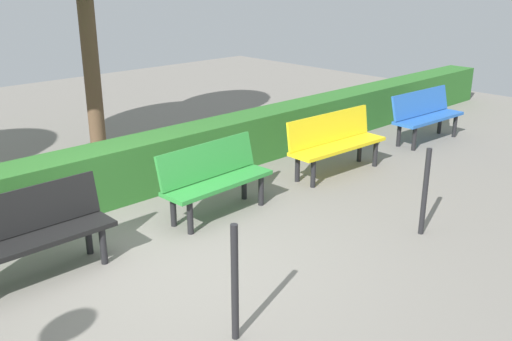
{
  "coord_description": "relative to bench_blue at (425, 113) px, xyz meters",
  "views": [
    {
      "loc": [
        2.92,
        4.36,
        2.79
      ],
      "look_at": [
        -1.49,
        -0.25,
        0.55
      ],
      "focal_mm": 40.05,
      "sensor_mm": 36.0,
      "label": 1
    }
  ],
  "objects": [
    {
      "name": "bench_green",
      "position": [
        4.63,
        -0.07,
        -0.0
      ],
      "size": [
        1.47,
        0.53,
        0.86
      ],
      "rotation": [
        0.0,
        0.0,
        0.04
      ],
      "color": "#2D8C38",
      "rests_on": "ground_plane"
    },
    {
      "name": "railing_post_mid",
      "position": [
        3.32,
        1.96,
        0.02
      ],
      "size": [
        0.06,
        0.06,
        1.0
      ],
      "primitive_type": "cylinder",
      "color": "black",
      "rests_on": "ground_plane"
    },
    {
      "name": "ground_plane",
      "position": [
        5.76,
        0.52,
        -0.48
      ],
      "size": [
        20.89,
        20.89,
        0.0
      ],
      "primitive_type": "plane",
      "color": "gray"
    },
    {
      "name": "bench_yellow",
      "position": [
        2.41,
        -0.03,
        0.0
      ],
      "size": [
        1.67,
        0.53,
        0.86
      ],
      "rotation": [
        0.0,
        0.0,
        -0.05
      ],
      "color": "yellow",
      "rests_on": "ground_plane"
    },
    {
      "name": "bench_black",
      "position": [
        6.9,
        -0.1,
        0.0
      ],
      "size": [
        1.61,
        0.46,
        0.86
      ],
      "rotation": [
        0.0,
        0.0,
        0.0
      ],
      "color": "black",
      "rests_on": "ground_plane"
    },
    {
      "name": "hedge_row",
      "position": [
        4.73,
        -1.3,
        -0.12
      ],
      "size": [
        16.89,
        0.57,
        0.73
      ],
      "primitive_type": "cube",
      "color": "#2D6B28",
      "rests_on": "ground_plane"
    },
    {
      "name": "railing_post_far",
      "position": [
        6.11,
        1.96,
        0.02
      ],
      "size": [
        0.06,
        0.06,
        1.0
      ],
      "primitive_type": "cylinder",
      "color": "black",
      "rests_on": "ground_plane"
    },
    {
      "name": "bench_blue",
      "position": [
        0.0,
        0.0,
        0.0
      ],
      "size": [
        1.55,
        0.54,
        0.86
      ],
      "rotation": [
        0.0,
        0.0,
        -0.05
      ],
      "color": "blue",
      "rests_on": "ground_plane"
    }
  ]
}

